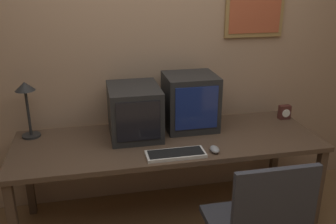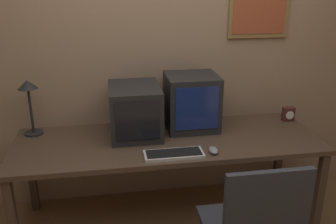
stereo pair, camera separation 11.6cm
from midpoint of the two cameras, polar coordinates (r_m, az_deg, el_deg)
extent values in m
cube|color=tan|center=(3.05, -3.03, 9.62)|extent=(8.00, 0.05, 2.60)
cube|color=olive|center=(3.20, 12.09, 15.40)|extent=(0.50, 0.02, 0.48)
cube|color=#AD4C2D|center=(3.19, 12.19, 15.37)|extent=(0.44, 0.01, 0.42)
cube|color=#4C3828|center=(2.78, -1.19, -4.49)|extent=(2.24, 0.77, 0.04)
cube|color=#4C3828|center=(3.05, 20.78, -11.16)|extent=(0.06, 0.06, 0.68)
cube|color=#4C3828|center=(3.26, -21.46, -9.13)|extent=(0.06, 0.06, 0.68)
cube|color=#4C3828|center=(3.56, 15.09, -5.83)|extent=(0.06, 0.06, 0.68)
cube|color=black|center=(2.80, -6.34, 0.14)|extent=(0.37, 0.46, 0.38)
cube|color=black|center=(2.58, -5.80, -1.45)|extent=(0.31, 0.01, 0.29)
cube|color=black|center=(2.91, 2.25, 1.60)|extent=(0.39, 0.36, 0.43)
cube|color=navy|center=(2.74, 3.19, 0.55)|extent=(0.32, 0.01, 0.32)
cube|color=beige|center=(2.53, -0.15, -6.46)|extent=(0.40, 0.15, 0.02)
cube|color=black|center=(2.52, -0.15, -6.19)|extent=(0.37, 0.13, 0.00)
ellipsoid|color=gray|center=(2.58, 5.84, -5.70)|extent=(0.06, 0.10, 0.04)
cube|color=#4C231E|center=(3.27, 16.36, -0.02)|extent=(0.10, 0.05, 0.12)
cylinder|color=white|center=(3.24, 16.60, -0.20)|extent=(0.07, 0.00, 0.07)
cylinder|color=black|center=(3.01, -21.13, -3.36)|extent=(0.14, 0.14, 0.02)
cylinder|color=black|center=(2.95, -21.59, -0.06)|extent=(0.02, 0.02, 0.35)
cone|color=black|center=(2.89, -22.09, 3.65)|extent=(0.14, 0.14, 0.06)
cube|color=#2D2D33|center=(2.03, 14.28, -14.50)|extent=(0.46, 0.04, 0.49)
camera|label=1|loc=(0.06, -91.23, -0.46)|focal=40.00mm
camera|label=2|loc=(0.06, 88.77, 0.46)|focal=40.00mm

